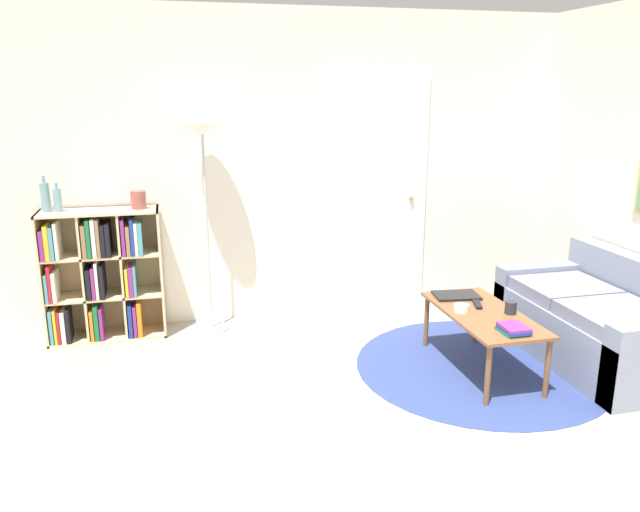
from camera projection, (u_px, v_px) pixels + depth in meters
ground_plane at (421, 495)px, 3.10m from camera, size 14.00×14.00×0.00m
wall_back at (306, 169)px, 5.35m from camera, size 7.61×0.11×2.60m
rug at (481, 366)px, 4.53m from camera, size 1.81×1.81×0.01m
bookshelf at (100, 274)px, 4.95m from camera, size 0.91×0.34×1.04m
floor_lamp at (203, 155)px, 4.86m from camera, size 0.34×0.34×1.70m
couch at (603, 325)px, 4.60m from camera, size 0.84×1.51×0.75m
coffee_table at (483, 318)px, 4.39m from camera, size 0.50×1.06×0.44m
laptop at (456, 295)px, 4.70m from camera, size 0.35×0.26×0.02m
bowl at (461, 308)px, 4.38m from camera, size 0.11×0.11×0.05m
book_stack_on_table at (513, 329)px, 4.01m from camera, size 0.16×0.19×0.05m
cup at (511, 308)px, 4.34m from camera, size 0.08×0.08×0.09m
remote at (477, 304)px, 4.51m from camera, size 0.09×0.18×0.02m
bottle_left at (45, 197)px, 4.74m from camera, size 0.07×0.07×0.28m
bottle_middle at (58, 200)px, 4.76m from camera, size 0.06×0.06×0.22m
vase_on_shelf at (138, 200)px, 4.88m from camera, size 0.12×0.12×0.14m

